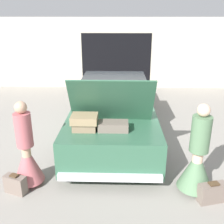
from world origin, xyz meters
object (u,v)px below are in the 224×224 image
(person_left, at_px, (27,156))
(suitcase_beside_left_person, at_px, (15,184))
(person_right, at_px, (197,162))
(car, at_px, (114,108))
(suitcase_beside_right_person, at_px, (212,193))

(person_left, xyz_separation_m, suitcase_beside_left_person, (-0.15, -0.27, -0.40))
(person_right, xyz_separation_m, suitcase_beside_left_person, (-3.08, -0.16, -0.40))
(car, bearing_deg, person_right, -60.10)
(person_left, xyz_separation_m, person_right, (2.92, -0.11, 0.00))
(person_left, bearing_deg, person_right, 98.35)
(suitcase_beside_right_person, bearing_deg, person_left, 172.75)
(car, relative_size, suitcase_beside_right_person, 10.57)
(person_right, bearing_deg, suitcase_beside_left_person, 94.04)
(person_left, xyz_separation_m, suitcase_beside_right_person, (3.14, -0.40, -0.40))
(car, distance_m, person_right, 2.94)
(suitcase_beside_right_person, bearing_deg, person_right, 127.06)
(car, height_order, person_left, car)
(person_left, height_order, person_right, person_right)
(suitcase_beside_left_person, relative_size, suitcase_beside_right_person, 0.84)
(car, xyz_separation_m, suitcase_beside_right_person, (1.68, -2.83, -0.45))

